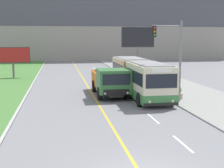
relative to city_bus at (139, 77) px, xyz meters
The scene contains 9 objects.
lane_marking_centre 14.22m from the city_bus, 104.65° to the right, with size 2.88×140.00×0.01m.
apartment_block_background 45.73m from the city_bus, 95.06° to the left, with size 80.00×8.04×20.72m.
city_bus is the anchor object (origin of this frame).
dump_truck 2.72m from the city_bus, 159.16° to the right, with size 2.58×6.83×2.38m.
traffic_light_mast 4.87m from the city_bus, 69.40° to the right, with size 2.28×0.32×6.09m.
billboard_large 17.60m from the city_bus, 75.98° to the left, with size 4.66×0.24×6.33m.
billboard_small 18.16m from the city_bus, 132.56° to the left, with size 4.07×0.24×3.73m.
planter_round_near 3.86m from the city_bus, 52.04° to the right, with size 0.99×0.99×1.11m.
planter_round_second 2.95m from the city_bus, 32.63° to the left, with size 1.09×1.09×1.23m.
Camera 1 is at (-2.78, -9.87, 4.83)m, focal length 50.00 mm.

